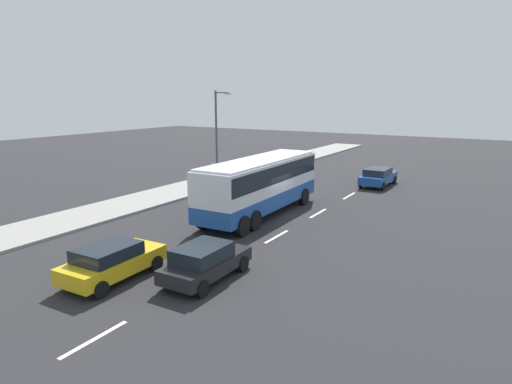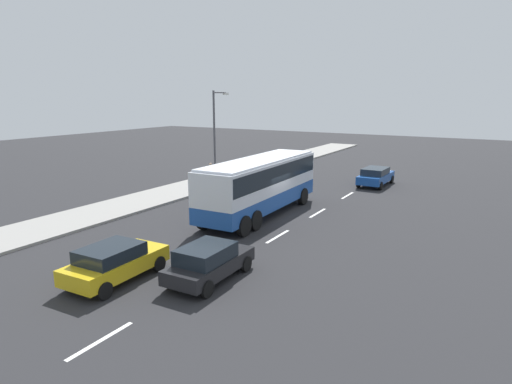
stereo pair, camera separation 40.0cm
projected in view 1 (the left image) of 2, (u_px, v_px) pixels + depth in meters
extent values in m
plane|color=#28282B|center=(271.00, 216.00, 26.29)|extent=(120.00, 120.00, 0.00)
cube|color=gray|center=(157.00, 197.00, 30.95)|extent=(80.00, 4.00, 0.15)
cube|color=white|center=(95.00, 339.00, 12.90)|extent=(2.40, 0.16, 0.01)
cube|color=white|center=(201.00, 279.00, 17.13)|extent=(2.40, 0.16, 0.01)
cube|color=white|center=(277.00, 237.00, 22.34)|extent=(2.40, 0.16, 0.01)
cube|color=white|center=(318.00, 213.00, 26.80)|extent=(2.40, 0.16, 0.01)
cube|color=white|center=(349.00, 196.00, 31.51)|extent=(2.40, 0.16, 0.01)
cube|color=white|center=(379.00, 179.00, 38.03)|extent=(2.40, 0.16, 0.01)
cube|color=white|center=(391.00, 172.00, 41.19)|extent=(2.40, 0.16, 0.01)
cube|color=#1E4C9E|center=(260.00, 199.00, 26.25)|extent=(10.61, 2.85, 0.92)
cube|color=silver|center=(260.00, 176.00, 25.95)|extent=(10.61, 2.85, 1.82)
cube|color=black|center=(260.00, 172.00, 25.90)|extent=(10.40, 2.88, 1.00)
cube|color=black|center=(297.00, 163.00, 30.36)|extent=(0.18, 2.39, 1.46)
cube|color=silver|center=(261.00, 160.00, 25.75)|extent=(10.19, 2.69, 0.12)
cylinder|color=black|center=(271.00, 192.00, 30.07)|extent=(1.11, 0.33, 1.10)
cylinder|color=black|center=(304.00, 196.00, 28.86)|extent=(1.11, 0.33, 1.10)
cylinder|color=black|center=(216.00, 214.00, 24.52)|extent=(1.11, 0.33, 1.10)
cylinder|color=black|center=(255.00, 220.00, 23.30)|extent=(1.11, 0.33, 1.10)
cylinder|color=black|center=(203.00, 219.00, 23.50)|extent=(1.11, 0.33, 1.10)
cylinder|color=black|center=(243.00, 226.00, 22.29)|extent=(1.11, 0.33, 1.10)
cube|color=black|center=(207.00, 265.00, 17.04)|extent=(4.06, 1.77, 0.55)
cube|color=black|center=(202.00, 253.00, 16.70)|extent=(2.24, 1.61, 0.58)
cylinder|color=black|center=(211.00, 257.00, 18.66)|extent=(0.64, 0.21, 0.64)
cylinder|color=black|center=(243.00, 264.00, 17.85)|extent=(0.64, 0.21, 0.64)
cylinder|color=black|center=(167.00, 279.00, 16.35)|extent=(0.64, 0.21, 0.64)
cylinder|color=black|center=(202.00, 289.00, 15.55)|extent=(0.64, 0.21, 0.64)
cube|color=#194799|center=(378.00, 178.00, 34.96)|extent=(4.57, 1.92, 0.63)
cube|color=#1E2833|center=(378.00, 171.00, 34.64)|extent=(2.53, 1.73, 0.50)
cylinder|color=black|center=(374.00, 178.00, 36.81)|extent=(0.64, 0.22, 0.64)
cylinder|color=black|center=(394.00, 180.00, 35.89)|extent=(0.64, 0.22, 0.64)
cylinder|color=black|center=(361.00, 184.00, 34.15)|extent=(0.64, 0.22, 0.64)
cylinder|color=black|center=(383.00, 186.00, 33.24)|extent=(0.64, 0.22, 0.64)
cube|color=gold|center=(113.00, 264.00, 17.05)|extent=(4.23, 1.96, 0.62)
cube|color=black|center=(107.00, 252.00, 16.70)|extent=(2.35, 1.75, 0.51)
cylinder|color=black|center=(125.00, 256.00, 18.76)|extent=(0.65, 0.22, 0.64)
cylinder|color=black|center=(156.00, 263.00, 17.92)|extent=(0.65, 0.22, 0.64)
cylinder|color=black|center=(68.00, 280.00, 16.31)|extent=(0.65, 0.22, 0.64)
cylinder|color=black|center=(101.00, 290.00, 15.47)|extent=(0.65, 0.22, 0.64)
cylinder|color=black|center=(214.00, 178.00, 35.58)|extent=(0.14, 0.14, 0.80)
cylinder|color=black|center=(212.00, 177.00, 35.66)|extent=(0.14, 0.14, 0.80)
cylinder|color=#338C4C|center=(213.00, 169.00, 35.47)|extent=(0.32, 0.32, 0.60)
sphere|color=tan|center=(213.00, 164.00, 35.38)|extent=(0.22, 0.22, 0.22)
cylinder|color=#47474C|center=(216.00, 139.00, 33.78)|extent=(0.16, 0.16, 7.33)
cylinder|color=#47474C|center=(222.00, 93.00, 33.71)|extent=(1.65, 0.10, 0.10)
cube|color=silver|center=(228.00, 94.00, 34.42)|extent=(0.50, 0.24, 0.16)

